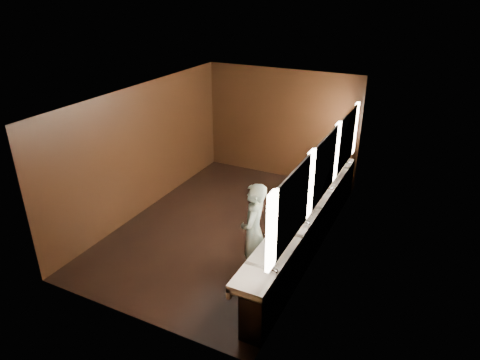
# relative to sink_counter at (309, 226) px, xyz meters

# --- Properties ---
(floor) EXTENTS (6.00, 6.00, 0.00)m
(floor) POSITION_rel_sink_counter_xyz_m (-1.79, 0.00, -0.50)
(floor) COLOR black
(floor) RESTS_ON ground
(ceiling) EXTENTS (4.00, 6.00, 0.02)m
(ceiling) POSITION_rel_sink_counter_xyz_m (-1.79, 0.00, 2.30)
(ceiling) COLOR #2D2D2B
(ceiling) RESTS_ON wall_back
(wall_back) EXTENTS (4.00, 0.02, 2.80)m
(wall_back) POSITION_rel_sink_counter_xyz_m (-1.79, 3.00, 0.90)
(wall_back) COLOR black
(wall_back) RESTS_ON floor
(wall_front) EXTENTS (4.00, 0.02, 2.80)m
(wall_front) POSITION_rel_sink_counter_xyz_m (-1.79, -3.00, 0.90)
(wall_front) COLOR black
(wall_front) RESTS_ON floor
(wall_left) EXTENTS (0.02, 6.00, 2.80)m
(wall_left) POSITION_rel_sink_counter_xyz_m (-3.79, 0.00, 0.90)
(wall_left) COLOR black
(wall_left) RESTS_ON floor
(wall_right) EXTENTS (0.02, 6.00, 2.80)m
(wall_right) POSITION_rel_sink_counter_xyz_m (0.21, 0.00, 0.90)
(wall_right) COLOR black
(wall_right) RESTS_ON floor
(sink_counter) EXTENTS (0.55, 5.40, 1.01)m
(sink_counter) POSITION_rel_sink_counter_xyz_m (0.00, 0.00, 0.00)
(sink_counter) COLOR black
(sink_counter) RESTS_ON floor
(mirror_band) EXTENTS (0.06, 5.03, 1.15)m
(mirror_band) POSITION_rel_sink_counter_xyz_m (0.19, -0.00, 1.25)
(mirror_band) COLOR #FFE7CD
(mirror_band) RESTS_ON wall_right
(person) EXTENTS (0.51, 0.70, 1.77)m
(person) POSITION_rel_sink_counter_xyz_m (-0.60, -1.24, 0.39)
(person) COLOR #85BCC7
(person) RESTS_ON floor
(trash_bin) EXTENTS (0.49, 0.49, 0.59)m
(trash_bin) POSITION_rel_sink_counter_xyz_m (-0.22, -0.87, -0.20)
(trash_bin) COLOR black
(trash_bin) RESTS_ON floor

